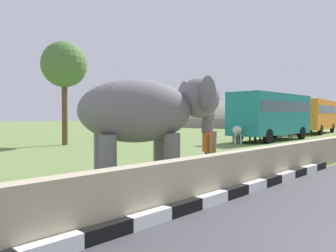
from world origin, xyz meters
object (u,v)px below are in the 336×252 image
cow_near (286,128)px  person_handler (208,148)px  cow_mid (237,131)px  elephant (149,113)px  cow_far (255,130)px  bus_teal (272,113)px  bus_orange (315,114)px

cow_near → person_handler: bearing=-162.6°
cow_near → cow_mid: bearing=175.4°
elephant → cow_far: (14.99, 5.00, -1.08)m
person_handler → cow_mid: 13.13m
bus_teal → cow_mid: 4.47m
bus_teal → cow_near: 2.45m
person_handler → bus_teal: size_ratio=0.19×
elephant → bus_orange: size_ratio=0.41×
cow_far → cow_mid: bearing=167.8°
cow_mid → bus_orange: bearing=3.3°
elephant → bus_teal: (17.49, 5.02, 0.13)m
bus_orange → cow_far: bearing=-174.9°
elephant → cow_mid: size_ratio=2.37×
bus_orange → person_handler: bearing=-166.0°
bus_teal → elephant: bearing=-164.0°
bus_teal → bus_orange: 12.89m
bus_orange → cow_far: 15.43m
bus_orange → bus_teal: bearing=-174.0°
elephant → cow_far: bearing=18.4°
bus_teal → cow_near: size_ratio=4.59×
elephant → bus_teal: size_ratio=0.45×
bus_orange → cow_near: (-10.69, -1.50, -1.21)m
elephant → cow_mid: bearing=22.2°
elephant → cow_near: elephant is taller
person_handler → cow_mid: (11.59, 6.16, -0.06)m
bus_teal → cow_far: 2.78m
person_handler → bus_orange: bus_orange is taller
elephant → cow_mid: (13.20, 5.38, -1.08)m
elephant → person_handler: elephant is taller
person_handler → bus_orange: (28.69, 7.15, 1.16)m
elephant → cow_far: size_ratio=2.10×
cow_mid → cow_far: 1.82m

